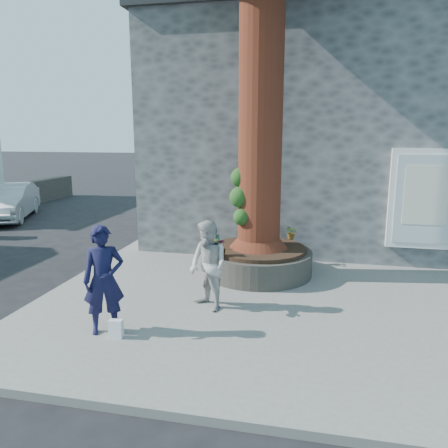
% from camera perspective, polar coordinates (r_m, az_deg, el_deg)
% --- Properties ---
extents(ground, '(120.00, 120.00, 0.00)m').
position_cam_1_polar(ground, '(7.97, -3.37, -11.33)').
color(ground, black).
rests_on(ground, ground).
extents(pavement, '(9.00, 8.00, 0.12)m').
position_cam_1_polar(pavement, '(8.63, 8.21, -9.14)').
color(pavement, slate).
rests_on(pavement, ground).
extents(yellow_line, '(0.10, 30.00, 0.01)m').
position_cam_1_polar(yellow_line, '(10.00, -18.99, -7.07)').
color(yellow_line, yellow).
rests_on(yellow_line, ground).
extents(stone_shop, '(10.30, 8.30, 6.30)m').
position_cam_1_polar(stone_shop, '(14.26, 14.52, 11.56)').
color(stone_shop, '#45484A').
rests_on(stone_shop, ground).
extents(planter, '(2.30, 2.30, 0.60)m').
position_cam_1_polar(planter, '(9.53, 4.49, -4.79)').
color(planter, black).
rests_on(planter, pavement).
extents(man, '(0.73, 0.64, 1.68)m').
position_cam_1_polar(man, '(6.87, -15.43, -7.04)').
color(man, black).
rests_on(man, pavement).
extents(woman, '(0.96, 0.94, 1.55)m').
position_cam_1_polar(woman, '(7.51, -2.07, -5.47)').
color(woman, '#ABA7A3').
rests_on(woman, pavement).
extents(shopping_bag, '(0.21, 0.13, 0.28)m').
position_cam_1_polar(shopping_bag, '(6.90, -13.92, -13.13)').
color(shopping_bag, white).
rests_on(shopping_bag, pavement).
extents(car_silver, '(2.86, 4.20, 1.31)m').
position_cam_1_polar(car_silver, '(17.89, -26.31, 2.63)').
color(car_silver, '#A2A6A9').
rests_on(car_silver, ground).
extents(plant_a, '(0.22, 0.23, 0.36)m').
position_cam_1_polar(plant_a, '(9.19, -1.03, -2.22)').
color(plant_a, gray).
rests_on(plant_a, planter).
extents(plant_b, '(0.34, 0.34, 0.44)m').
position_cam_1_polar(plant_b, '(8.73, -1.75, -2.70)').
color(plant_b, gray).
rests_on(plant_b, planter).
extents(plant_c, '(0.26, 0.26, 0.34)m').
position_cam_1_polar(plant_c, '(8.70, -0.42, -3.09)').
color(plant_c, gray).
rests_on(plant_c, planter).
extents(plant_d, '(0.36, 0.37, 0.32)m').
position_cam_1_polar(plant_d, '(10.17, 8.81, -1.11)').
color(plant_d, gray).
rests_on(plant_d, planter).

